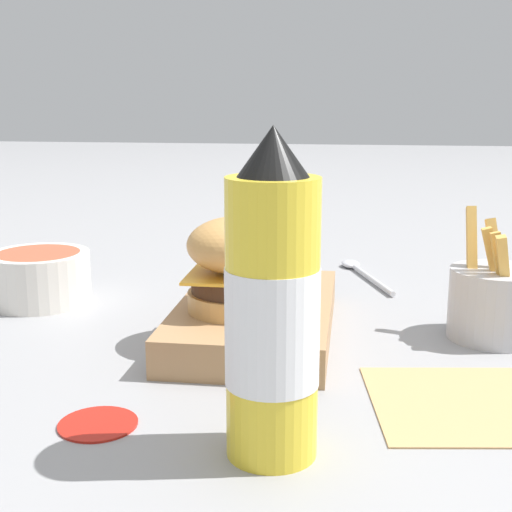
% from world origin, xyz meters
% --- Properties ---
extents(ground_plane, '(6.00, 6.00, 0.00)m').
position_xyz_m(ground_plane, '(0.00, 0.00, 0.00)').
color(ground_plane, gray).
extents(serving_board, '(0.29, 0.16, 0.04)m').
position_xyz_m(serving_board, '(-0.02, 0.06, 0.02)').
color(serving_board, '#A37A51').
rests_on(serving_board, ground_plane).
extents(burger, '(0.10, 0.10, 0.10)m').
position_xyz_m(burger, '(-0.05, 0.08, 0.09)').
color(burger, tan).
rests_on(burger, serving_board).
extents(ketchup_bottle, '(0.07, 0.07, 0.24)m').
position_xyz_m(ketchup_bottle, '(-0.28, 0.02, 0.11)').
color(ketchup_bottle, yellow).
rests_on(ketchup_bottle, ground_plane).
extents(fries_basket, '(0.10, 0.10, 0.14)m').
position_xyz_m(fries_basket, '(0.00, -0.19, 0.04)').
color(fries_basket, '#B7B7BC').
rests_on(fries_basket, ground_plane).
extents(side_bowl, '(0.13, 0.13, 0.06)m').
position_xyz_m(side_bowl, '(0.07, 0.35, 0.03)').
color(side_bowl, silver).
rests_on(side_bowl, ground_plane).
extents(spoon, '(0.18, 0.08, 0.01)m').
position_xyz_m(spoon, '(0.27, -0.05, 0.01)').
color(spoon, silver).
rests_on(spoon, ground_plane).
extents(ketchup_puddle, '(0.06, 0.06, 0.00)m').
position_xyz_m(ketchup_puddle, '(-0.25, 0.16, 0.00)').
color(ketchup_puddle, '#B21E14').
rests_on(ketchup_puddle, ground_plane).
extents(parchment_square, '(0.18, 0.18, 0.00)m').
position_xyz_m(parchment_square, '(-0.17, -0.14, 0.00)').
color(parchment_square, tan).
rests_on(parchment_square, ground_plane).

